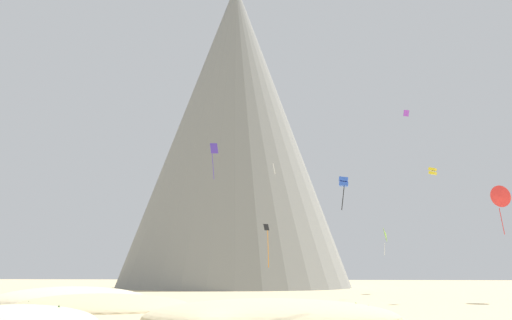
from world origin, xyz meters
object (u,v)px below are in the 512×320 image
(kite_yellow_mid, at_px, (433,171))
(kite_indigo_mid, at_px, (214,152))
(bush_far_right, at_px, (29,305))
(kite_lime_low, at_px, (386,235))
(bush_near_left, at_px, (59,312))
(kite_red_low, at_px, (500,197))
(kite_violet_mid, at_px, (406,113))
(bush_scatter_east, at_px, (310,307))
(kite_blue_low, at_px, (344,182))
(kite_black_low, at_px, (267,237))
(bush_low_patch, at_px, (356,309))
(bush_far_left, at_px, (369,312))
(rock_massif, at_px, (230,138))
(kite_white_mid, at_px, (274,169))

(kite_yellow_mid, xyz_separation_m, kite_indigo_mid, (-27.31, 5.12, 4.13))
(bush_far_right, relative_size, kite_lime_low, 0.27)
(bush_near_left, relative_size, kite_red_low, 0.18)
(kite_violet_mid, bearing_deg, bush_scatter_east, -91.61)
(kite_blue_low, xyz_separation_m, kite_black_low, (-9.44, 14.41, -4.42))
(kite_violet_mid, bearing_deg, kite_yellow_mid, -67.14)
(bush_low_patch, bearing_deg, kite_violet_mid, 76.85)
(bush_far_left, bearing_deg, bush_near_left, -169.19)
(kite_red_low, bearing_deg, kite_yellow_mid, -123.72)
(kite_red_low, bearing_deg, bush_scatter_east, -89.15)
(bush_far_right, distance_m, kite_yellow_mid, 45.59)
(bush_scatter_east, xyz_separation_m, bush_low_patch, (3.77, -2.70, 0.08))
(bush_low_patch, bearing_deg, kite_black_low, 112.72)
(rock_massif, bearing_deg, kite_indigo_mid, -81.55)
(kite_indigo_mid, bearing_deg, kite_violet_mid, 26.23)
(bush_far_left, xyz_separation_m, rock_massif, (-25.65, 78.31, 31.48))
(bush_far_left, distance_m, kite_violet_mid, 47.56)
(kite_violet_mid, bearing_deg, bush_far_left, -82.59)
(kite_red_low, bearing_deg, kite_white_mid, -116.86)
(kite_violet_mid, xyz_separation_m, kite_lime_low, (-2.92, 10.12, -16.81))
(kite_white_mid, xyz_separation_m, kite_lime_low, (13.85, 30.89, -5.57))
(bush_low_patch, distance_m, kite_yellow_mid, 28.18)
(kite_violet_mid, height_order, kite_lime_low, kite_violet_mid)
(bush_scatter_east, xyz_separation_m, kite_yellow_mid, (13.42, 19.54, 14.45))
(bush_scatter_east, bearing_deg, bush_near_left, -150.17)
(bush_far_left, relative_size, kite_yellow_mid, 2.21)
(kite_yellow_mid, relative_size, kite_lime_low, 0.23)
(kite_yellow_mid, xyz_separation_m, kite_white_mid, (-17.89, -6.48, -0.36))
(kite_blue_low, xyz_separation_m, kite_yellow_mid, (10.34, 12.47, 2.92))
(kite_lime_low, bearing_deg, bush_far_right, 143.73)
(rock_massif, relative_size, kite_yellow_mid, 67.33)
(kite_blue_low, height_order, kite_indigo_mid, kite_indigo_mid)
(rock_massif, relative_size, kite_lime_low, 15.79)
(bush_scatter_east, relative_size, rock_massif, 0.02)
(bush_near_left, distance_m, bush_far_left, 22.35)
(bush_far_left, bearing_deg, kite_yellow_mid, 70.83)
(bush_far_right, distance_m, bush_scatter_east, 25.09)
(kite_yellow_mid, relative_size, kite_indigo_mid, 0.21)
(bush_far_right, relative_size, kite_white_mid, 0.95)
(bush_low_patch, height_order, kite_yellow_mid, kite_yellow_mid)
(bush_far_left, distance_m, kite_blue_low, 17.26)
(kite_violet_mid, bearing_deg, bush_low_patch, -84.78)
(kite_red_low, height_order, kite_indigo_mid, kite_indigo_mid)
(kite_indigo_mid, height_order, kite_white_mid, kite_indigo_mid)
(bush_scatter_east, height_order, rock_massif, rock_massif)
(kite_blue_low, distance_m, kite_yellow_mid, 16.46)
(kite_indigo_mid, bearing_deg, kite_black_low, -15.96)
(bush_far_right, height_order, kite_red_low, kite_red_low)
(kite_blue_low, bearing_deg, kite_black_low, -145.89)
(kite_indigo_mid, relative_size, kite_lime_low, 1.13)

